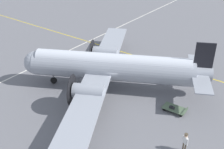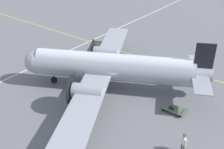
% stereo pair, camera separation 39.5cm
% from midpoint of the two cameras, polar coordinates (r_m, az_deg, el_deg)
% --- Properties ---
extents(ground_plane, '(300.00, 300.00, 0.00)m').
position_cam_midpoint_polar(ground_plane, '(29.29, 0.39, -2.77)').
color(ground_plane, slate).
extents(apron_line_eastwest, '(120.00, 0.16, 0.01)m').
position_cam_midpoint_polar(apron_line_eastwest, '(35.32, 8.40, 2.80)').
color(apron_line_eastwest, gold).
rests_on(apron_line_eastwest, ground_plane).
extents(apron_line_northsouth, '(0.16, 120.00, 0.01)m').
position_cam_midpoint_polar(apron_line_northsouth, '(35.71, -12.98, 2.64)').
color(apron_line_northsouth, silver).
rests_on(apron_line_northsouth, ground_plane).
extents(airliner_main, '(18.39, 22.91, 5.65)m').
position_cam_midpoint_polar(airliner_main, '(28.12, -0.40, 1.60)').
color(airliner_main, '#9399A3').
rests_on(airliner_main, ground_plane).
extents(crew_foreground, '(0.51, 0.38, 1.69)m').
position_cam_midpoint_polar(crew_foreground, '(22.01, 14.86, -12.98)').
color(crew_foreground, '#473D2D').
rests_on(crew_foreground, ground_plane).
extents(suitcase_near_door, '(0.49, 0.19, 0.59)m').
position_cam_midpoint_polar(suitcase_near_door, '(26.31, 12.37, -6.95)').
color(suitcase_near_door, '#232328').
rests_on(suitcase_near_door, ground_plane).
extents(baggage_cart, '(2.18, 1.29, 0.56)m').
position_cam_midpoint_polar(baggage_cart, '(26.39, 12.94, -6.90)').
color(baggage_cart, '#4C6047').
rests_on(baggage_cart, ground_plane).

